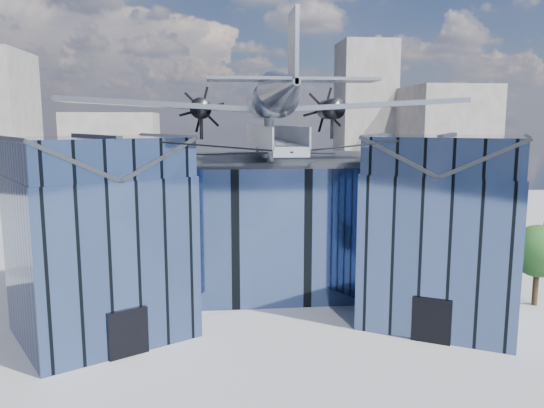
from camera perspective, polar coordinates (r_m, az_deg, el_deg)
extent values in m
plane|color=gray|center=(34.80, 0.36, -12.31)|extent=(120.00, 120.00, 0.00)
cube|color=#405582|center=(42.14, -1.01, -1.85)|extent=(28.00, 14.00, 9.50)
cube|color=#26282D|center=(41.51, -1.02, 4.88)|extent=(28.00, 14.00, 0.40)
cube|color=#405582|center=(32.93, -17.98, -5.31)|extent=(11.79, 11.43, 9.50)
cube|color=#405582|center=(32.06, -18.48, 4.89)|extent=(11.56, 11.20, 2.20)
cube|color=#26282D|center=(31.45, -22.39, 4.62)|extent=(7.98, 9.23, 2.40)
cube|color=#26282D|center=(32.81, -14.72, 5.14)|extent=(7.98, 9.23, 2.40)
cube|color=#26282D|center=(32.01, -18.58, 6.95)|extent=(4.30, 7.10, 0.18)
cube|color=black|center=(30.32, -15.20, -13.26)|extent=(2.03, 1.32, 2.60)
cube|color=black|center=(34.53, -10.86, -4.39)|extent=(0.34, 0.34, 9.50)
cube|color=#405582|center=(35.18, 17.86, -4.41)|extent=(11.79, 11.43, 9.50)
cube|color=#405582|center=(34.36, 18.32, 5.13)|extent=(11.56, 11.20, 2.20)
cube|color=#26282D|center=(34.65, 14.61, 5.32)|extent=(7.98, 9.23, 2.40)
cube|color=#26282D|center=(34.21, 22.08, 4.92)|extent=(7.98, 9.23, 2.40)
cube|color=#26282D|center=(34.32, 18.42, 7.05)|extent=(4.30, 7.10, 0.18)
cube|color=black|center=(32.29, 16.77, -11.94)|extent=(2.03, 1.32, 2.60)
cube|color=black|center=(35.89, 10.69, -3.88)|extent=(0.34, 0.34, 9.50)
cube|color=#979BA4|center=(35.97, -0.25, 6.52)|extent=(1.80, 21.00, 0.50)
cube|color=#979BA4|center=(35.87, -1.70, 7.55)|extent=(0.08, 21.00, 1.10)
cube|color=#979BA4|center=(36.05, 1.18, 7.55)|extent=(0.08, 21.00, 1.10)
cylinder|color=#979BA4|center=(45.45, -1.47, 6.14)|extent=(0.44, 0.44, 1.35)
cylinder|color=#979BA4|center=(39.48, -0.77, 5.74)|extent=(0.44, 0.44, 1.35)
cylinder|color=#979BA4|center=(35.51, -0.17, 5.40)|extent=(0.44, 0.44, 1.35)
cylinder|color=#979BA4|center=(36.44, -0.34, 8.04)|extent=(0.70, 0.70, 1.40)
cylinder|color=black|center=(28.33, -9.38, 6.39)|extent=(10.55, 6.08, 0.69)
cylinder|color=black|center=(29.64, 11.46, 6.44)|extent=(10.55, 6.08, 0.69)
cylinder|color=black|center=(33.82, -4.99, 5.41)|extent=(6.09, 17.04, 1.19)
cylinder|color=black|center=(34.46, 5.08, 5.47)|extent=(6.09, 17.04, 1.19)
cylinder|color=#9DA2A9|center=(36.47, -0.34, 11.10)|extent=(2.50, 11.00, 2.50)
sphere|color=#9DA2A9|center=(41.94, -1.10, 10.80)|extent=(2.50, 2.50, 2.50)
cube|color=black|center=(40.98, -0.98, 11.81)|extent=(1.60, 1.40, 0.50)
cone|color=#9DA2A9|center=(27.56, 1.57, 12.47)|extent=(2.50, 7.00, 2.50)
cube|color=#9DA2A9|center=(25.44, 2.31, 16.40)|extent=(0.18, 2.40, 3.40)
cube|color=#9DA2A9|center=(25.40, 2.25, 13.24)|extent=(8.00, 1.80, 0.14)
cube|color=#9DA2A9|center=(37.43, -11.40, 10.42)|extent=(14.00, 3.20, 1.08)
cylinder|color=black|center=(37.88, -7.63, 10.11)|extent=(1.44, 3.20, 1.44)
cone|color=black|center=(39.68, -7.57, 10.05)|extent=(0.70, 0.70, 0.70)
cube|color=black|center=(39.83, -7.56, 10.04)|extent=(1.05, 0.06, 3.33)
cube|color=black|center=(39.83, -7.56, 10.04)|extent=(2.53, 0.06, 2.53)
cube|color=black|center=(39.83, -7.56, 10.04)|extent=(3.33, 0.06, 1.05)
cylinder|color=black|center=(37.27, -7.62, 8.25)|extent=(0.24, 0.24, 1.75)
cube|color=#9DA2A9|center=(38.76, 10.04, 10.39)|extent=(14.00, 3.20, 1.08)
cylinder|color=black|center=(38.75, 6.31, 10.10)|extent=(1.44, 3.20, 1.44)
cone|color=black|center=(40.51, 5.76, 10.05)|extent=(0.70, 0.70, 0.70)
cube|color=black|center=(40.66, 5.72, 10.05)|extent=(1.05, 0.06, 3.33)
cube|color=black|center=(40.66, 5.72, 10.05)|extent=(2.53, 0.06, 2.53)
cube|color=black|center=(40.66, 5.72, 10.05)|extent=(3.33, 0.06, 1.05)
cylinder|color=black|center=(38.16, 6.47, 8.28)|extent=(0.24, 0.24, 1.75)
cube|color=gray|center=(87.89, 17.97, 6.07)|extent=(12.00, 14.00, 18.00)
cube|color=gray|center=(88.95, -16.71, 4.86)|extent=(14.00, 10.00, 14.00)
cube|color=gray|center=(93.83, 9.92, 8.95)|extent=(9.00, 9.00, 26.00)
cylinder|color=#2F2213|center=(41.17, 26.49, -7.87)|extent=(0.49, 0.49, 2.76)
sphere|color=#234D1B|center=(40.57, 26.72, -4.54)|extent=(4.66, 4.66, 3.60)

